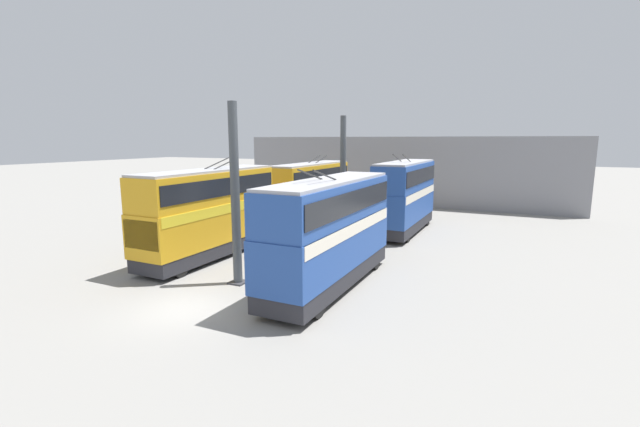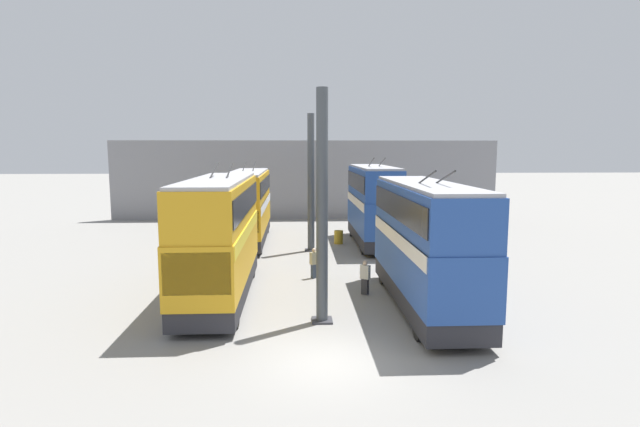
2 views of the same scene
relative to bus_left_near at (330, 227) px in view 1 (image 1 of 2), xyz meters
The scene contains 11 objects.
ground_plane 7.38m from the bus_left_near, 140.28° to the left, with size 240.00×240.00×0.00m, color gray.
depot_back_wall 27.17m from the bus_left_near, ahead, with size 0.50×36.00×7.33m.
support_column_near 4.74m from the bus_left_near, 108.77° to the left, with size 0.79×0.79×8.77m.
support_column_far 12.74m from the bus_left_near, 19.91° to the left, with size 0.79×0.79×8.77m.
bus_left_near is the anchor object (origin of this frame).
bus_left_far 13.85m from the bus_left_near, ahead, with size 9.47×2.54×6.01m.
bus_right_mid 8.81m from the bus_left_near, 78.68° to the left, with size 10.28×2.54×5.92m.
bus_right_far 17.39m from the bus_left_near, 29.77° to the left, with size 10.98×2.54×5.64m.
person_by_left_row 3.65m from the bus_left_near, 47.39° to the left, with size 0.43×0.48×1.57m.
person_aisle_midway 6.99m from the bus_left_near, 41.13° to the left, with size 0.43×0.48×1.55m.
oil_drum 14.64m from the bus_left_near, ahead, with size 0.65×0.65×0.92m.
Camera 1 is at (-12.80, -12.44, 7.01)m, focal length 24.00 mm.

